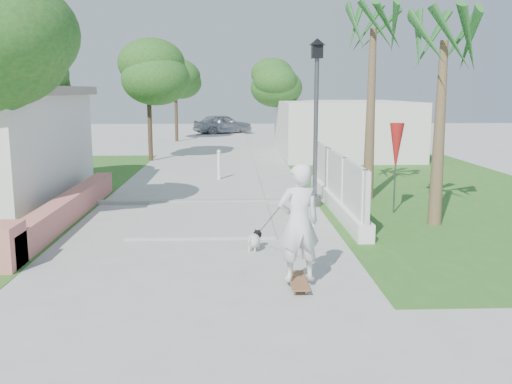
{
  "coord_description": "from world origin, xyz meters",
  "views": [
    {
      "loc": [
        0.69,
        -9.65,
        3.09
      ],
      "look_at": [
        1.15,
        1.55,
        1.1
      ],
      "focal_mm": 40.0,
      "sensor_mm": 36.0,
      "label": 1
    }
  ],
  "objects_px": {
    "skateboarder": "(278,222)",
    "parked_car": "(223,124)",
    "bollard": "(219,164)",
    "patio_umbrella": "(396,148)",
    "dog": "(254,240)",
    "street_lamp": "(316,116)"
  },
  "relations": [
    {
      "from": "skateboarder",
      "to": "parked_car",
      "type": "bearing_deg",
      "value": -100.51
    },
    {
      "from": "bollard",
      "to": "patio_umbrella",
      "type": "height_order",
      "value": "patio_umbrella"
    },
    {
      "from": "patio_umbrella",
      "to": "dog",
      "type": "relative_size",
      "value": 4.19
    },
    {
      "from": "bollard",
      "to": "dog",
      "type": "height_order",
      "value": "bollard"
    },
    {
      "from": "street_lamp",
      "to": "bollard",
      "type": "bearing_deg",
      "value": 120.96
    },
    {
      "from": "skateboarder",
      "to": "parked_car",
      "type": "relative_size",
      "value": 0.67
    },
    {
      "from": "street_lamp",
      "to": "parked_car",
      "type": "height_order",
      "value": "street_lamp"
    },
    {
      "from": "dog",
      "to": "street_lamp",
      "type": "bearing_deg",
      "value": 90.34
    },
    {
      "from": "bollard",
      "to": "skateboarder",
      "type": "distance_m",
      "value": 10.35
    },
    {
      "from": "street_lamp",
      "to": "patio_umbrella",
      "type": "xyz_separation_m",
      "value": [
        1.9,
        -1.0,
        -0.74
      ]
    },
    {
      "from": "dog",
      "to": "parked_car",
      "type": "bearing_deg",
      "value": 115.06
    },
    {
      "from": "bollard",
      "to": "parked_car",
      "type": "relative_size",
      "value": 0.26
    },
    {
      "from": "patio_umbrella",
      "to": "parked_car",
      "type": "relative_size",
      "value": 0.54
    },
    {
      "from": "patio_umbrella",
      "to": "dog",
      "type": "distance_m",
      "value": 5.18
    },
    {
      "from": "street_lamp",
      "to": "bollard",
      "type": "height_order",
      "value": "street_lamp"
    },
    {
      "from": "street_lamp",
      "to": "skateboarder",
      "type": "bearing_deg",
      "value": -104.08
    },
    {
      "from": "skateboarder",
      "to": "dog",
      "type": "height_order",
      "value": "skateboarder"
    },
    {
      "from": "patio_umbrella",
      "to": "parked_car",
      "type": "height_order",
      "value": "patio_umbrella"
    },
    {
      "from": "bollard",
      "to": "skateboarder",
      "type": "height_order",
      "value": "skateboarder"
    },
    {
      "from": "bollard",
      "to": "skateboarder",
      "type": "bearing_deg",
      "value": -83.04
    },
    {
      "from": "bollard",
      "to": "dog",
      "type": "xyz_separation_m",
      "value": [
        0.9,
        -8.82,
        -0.37
      ]
    },
    {
      "from": "street_lamp",
      "to": "skateboarder",
      "type": "height_order",
      "value": "street_lamp"
    }
  ]
}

